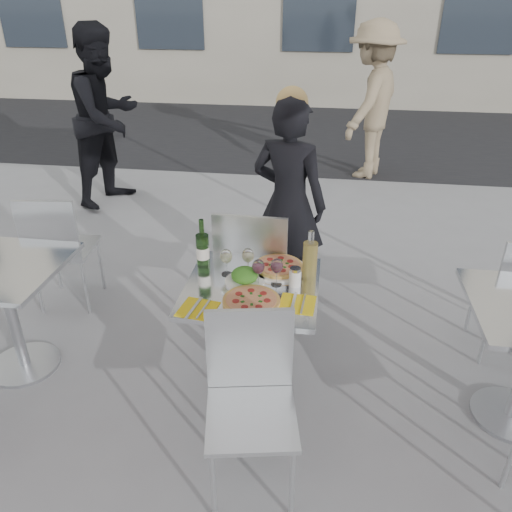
# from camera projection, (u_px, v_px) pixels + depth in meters

# --- Properties ---
(ground) EXTENTS (80.00, 80.00, 0.00)m
(ground) POSITION_uv_depth(u_px,v_px,m) (252.00, 389.00, 3.06)
(ground) COLOR slate
(street_asphalt) EXTENTS (24.00, 5.00, 0.00)m
(street_asphalt) POSITION_uv_depth(u_px,v_px,m) (309.00, 131.00, 8.74)
(street_asphalt) COLOR black
(street_asphalt) RESTS_ON ground
(main_table) EXTENTS (0.72, 0.72, 0.75)m
(main_table) POSITION_uv_depth(u_px,v_px,m) (252.00, 317.00, 2.81)
(main_table) COLOR #B7BABF
(main_table) RESTS_ON ground
(side_table_left) EXTENTS (0.72, 0.72, 0.75)m
(side_table_left) POSITION_uv_depth(u_px,v_px,m) (6.00, 296.00, 3.00)
(side_table_left) COLOR #B7BABF
(side_table_left) RESTS_ON ground
(chair_far) EXTENTS (0.46, 0.47, 1.00)m
(chair_far) POSITION_uv_depth(u_px,v_px,m) (253.00, 267.00, 3.21)
(chair_far) COLOR silver
(chair_far) RESTS_ON ground
(chair_near) EXTENTS (0.48, 0.49, 0.90)m
(chair_near) POSITION_uv_depth(u_px,v_px,m) (251.00, 389.00, 2.31)
(chair_near) COLOR silver
(chair_near) RESTS_ON ground
(side_chair_lfar) EXTENTS (0.47, 0.48, 0.92)m
(side_chair_lfar) POSITION_uv_depth(u_px,v_px,m) (58.00, 244.00, 3.61)
(side_chair_lfar) COLOR silver
(side_chair_lfar) RESTS_ON ground
(woman_diner) EXTENTS (0.66, 0.53, 1.56)m
(woman_diner) POSITION_uv_depth(u_px,v_px,m) (289.00, 204.00, 3.66)
(woman_diner) COLOR black
(woman_diner) RESTS_ON ground
(pedestrian_a) EXTENTS (0.98, 1.11, 1.91)m
(pedestrian_a) POSITION_uv_depth(u_px,v_px,m) (106.00, 117.00, 5.41)
(pedestrian_a) COLOR black
(pedestrian_a) RESTS_ON ground
(pedestrian_b) EXTENTS (1.12, 1.40, 1.89)m
(pedestrian_b) POSITION_uv_depth(u_px,v_px,m) (371.00, 102.00, 6.20)
(pedestrian_b) COLOR #8D795B
(pedestrian_b) RESTS_ON ground
(pizza_near) EXTENTS (0.30, 0.30, 0.02)m
(pizza_near) POSITION_uv_depth(u_px,v_px,m) (251.00, 301.00, 2.55)
(pizza_near) COLOR #D8AC54
(pizza_near) RESTS_ON main_table
(pizza_far) EXTENTS (0.32, 0.32, 0.03)m
(pizza_far) POSITION_uv_depth(u_px,v_px,m) (279.00, 267.00, 2.86)
(pizza_far) COLOR white
(pizza_far) RESTS_ON main_table
(salad_plate) EXTENTS (0.22, 0.22, 0.09)m
(salad_plate) POSITION_uv_depth(u_px,v_px,m) (245.00, 276.00, 2.72)
(salad_plate) COLOR white
(salad_plate) RESTS_ON main_table
(wine_bottle) EXTENTS (0.07, 0.08, 0.29)m
(wine_bottle) POSITION_uv_depth(u_px,v_px,m) (203.00, 249.00, 2.84)
(wine_bottle) COLOR #29521F
(wine_bottle) RESTS_ON main_table
(carafe) EXTENTS (0.08, 0.08, 0.29)m
(carafe) POSITION_uv_depth(u_px,v_px,m) (310.00, 260.00, 2.72)
(carafe) COLOR tan
(carafe) RESTS_ON main_table
(sugar_shaker) EXTENTS (0.06, 0.06, 0.11)m
(sugar_shaker) POSITION_uv_depth(u_px,v_px,m) (295.00, 277.00, 2.68)
(sugar_shaker) COLOR white
(sugar_shaker) RESTS_ON main_table
(wineglass_white_a) EXTENTS (0.07, 0.07, 0.16)m
(wineglass_white_a) POSITION_uv_depth(u_px,v_px,m) (226.00, 257.00, 2.76)
(wineglass_white_a) COLOR white
(wineglass_white_a) RESTS_ON main_table
(wineglass_white_b) EXTENTS (0.07, 0.07, 0.16)m
(wineglass_white_b) POSITION_uv_depth(u_px,v_px,m) (248.00, 256.00, 2.77)
(wineglass_white_b) COLOR white
(wineglass_white_b) RESTS_ON main_table
(wineglass_red_a) EXTENTS (0.07, 0.07, 0.16)m
(wineglass_red_a) POSITION_uv_depth(u_px,v_px,m) (258.00, 268.00, 2.66)
(wineglass_red_a) COLOR white
(wineglass_red_a) RESTS_ON main_table
(wineglass_red_b) EXTENTS (0.07, 0.07, 0.16)m
(wineglass_red_b) POSITION_uv_depth(u_px,v_px,m) (277.00, 267.00, 2.67)
(wineglass_red_b) COLOR white
(wineglass_red_b) RESTS_ON main_table
(napkin_left) EXTENTS (0.21, 0.21, 0.01)m
(napkin_left) POSITION_uv_depth(u_px,v_px,m) (198.00, 309.00, 2.50)
(napkin_left) COLOR yellow
(napkin_left) RESTS_ON main_table
(napkin_right) EXTENTS (0.19, 0.20, 0.01)m
(napkin_right) POSITION_uv_depth(u_px,v_px,m) (297.00, 303.00, 2.54)
(napkin_right) COLOR yellow
(napkin_right) RESTS_ON main_table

